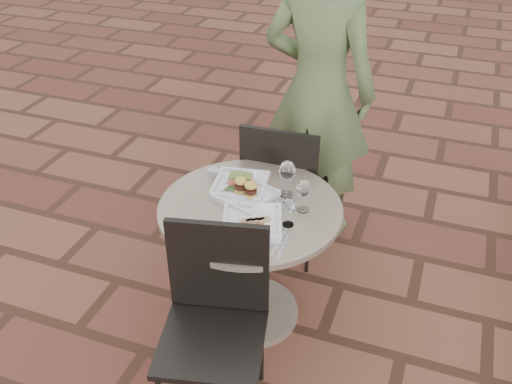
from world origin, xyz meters
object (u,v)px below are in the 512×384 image
(chair_far, at_px, (283,182))
(plate_tuna, at_px, (252,222))
(chair_near, at_px, (215,309))
(plate_sliders, at_px, (246,192))
(plate_salmon, at_px, (240,184))
(diner, at_px, (318,91))
(cafe_table, at_px, (250,246))

(chair_far, height_order, plate_tuna, chair_far)
(chair_far, distance_m, chair_near, 1.07)
(chair_near, xyz_separation_m, plate_sliders, (-0.09, 0.59, 0.21))
(chair_near, height_order, plate_salmon, chair_near)
(chair_near, bearing_deg, plate_sliders, 85.33)
(chair_near, height_order, diner, diner)
(diner, xyz_separation_m, plate_tuna, (-0.01, -1.09, -0.20))
(plate_tuna, bearing_deg, plate_salmon, 120.82)
(cafe_table, bearing_deg, chair_near, -85.85)
(plate_tuna, bearing_deg, chair_far, 95.29)
(diner, height_order, plate_salmon, diner)
(diner, xyz_separation_m, plate_sliders, (-0.12, -0.89, -0.19))
(chair_far, bearing_deg, chair_near, 90.58)
(cafe_table, bearing_deg, diner, 85.57)
(chair_far, relative_size, chair_near, 1.00)
(chair_far, distance_m, plate_tuna, 0.71)
(plate_sliders, relative_size, plate_tuna, 0.92)
(cafe_table, xyz_separation_m, diner, (0.07, 0.95, 0.47))
(chair_far, relative_size, plate_tuna, 2.70)
(diner, bearing_deg, plate_salmon, 82.17)
(chair_far, bearing_deg, plate_salmon, 73.47)
(diner, distance_m, plate_salmon, 0.85)
(cafe_table, xyz_separation_m, chair_near, (0.04, -0.53, 0.07))
(plate_sliders, xyz_separation_m, plate_tuna, (0.11, -0.20, -0.01))
(chair_far, distance_m, plate_salmon, 0.46)
(diner, bearing_deg, plate_tuna, 94.11)
(diner, distance_m, plate_sliders, 0.92)
(diner, relative_size, plate_salmon, 6.27)
(plate_tuna, bearing_deg, diner, 89.35)
(cafe_table, height_order, plate_sliders, plate_sliders)
(diner, relative_size, plate_tuna, 5.51)
(plate_tuna, bearing_deg, chair_near, -93.36)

